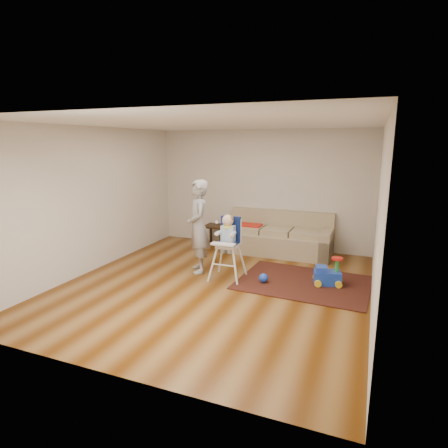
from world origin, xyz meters
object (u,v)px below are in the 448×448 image
at_px(toy_ball, 264,278).
at_px(high_chair, 228,248).
at_px(sofa, 277,233).
at_px(side_table, 215,235).
at_px(ride_on_toy, 328,271).
at_px(adult, 198,227).

distance_m(toy_ball, high_chair, 0.82).
xyz_separation_m(sofa, side_table, (-1.53, 0.08, -0.21)).
distance_m(sofa, side_table, 1.54).
xyz_separation_m(side_table, ride_on_toy, (2.80, -1.66, 0.02)).
height_order(sofa, toy_ball, sofa).
bearing_deg(toy_ball, adult, 173.17).
bearing_deg(adult, toy_ball, 51.04).
bearing_deg(high_chair, adult, 164.42).
height_order(toy_ball, high_chair, high_chair).
bearing_deg(toy_ball, side_table, 131.53).
bearing_deg(toy_ball, ride_on_toy, 17.35).
distance_m(toy_ball, adult, 1.54).
xyz_separation_m(toy_ball, high_chair, (-0.67, -0.00, 0.47)).
bearing_deg(adult, high_chair, 43.94).
distance_m(high_chair, adult, 0.74).
xyz_separation_m(sofa, adult, (-1.09, -1.74, 0.42)).
xyz_separation_m(side_table, adult, (0.44, -1.83, 0.63)).
relative_size(high_chair, adult, 0.68).
height_order(toy_ball, adult, adult).
relative_size(side_table, adult, 0.28).
height_order(ride_on_toy, high_chair, high_chair).
relative_size(side_table, toy_ball, 3.04).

